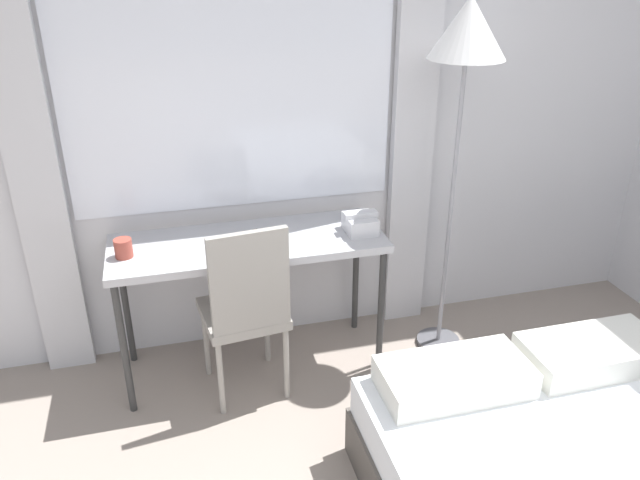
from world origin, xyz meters
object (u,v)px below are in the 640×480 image
object	(u,v)px
standing_lamp	(467,48)
telephone	(360,223)
desk	(249,251)
book	(242,240)
mug	(123,248)
desk_chair	(246,305)

from	to	relation	value
standing_lamp	telephone	distance (m)	1.00
desk	book	size ratio (longest dim) A/B	5.34
standing_lamp	mug	world-z (taller)	standing_lamp
telephone	book	distance (m)	0.62
telephone	standing_lamp	bearing A→B (deg)	-3.29
telephone	mug	xyz separation A→B (m)	(-1.19, 0.01, -0.00)
desk	telephone	size ratio (longest dim) A/B	7.62
telephone	book	size ratio (longest dim) A/B	0.70
telephone	book	world-z (taller)	telephone
mug	telephone	bearing A→B (deg)	-0.63
telephone	mug	distance (m)	1.19
desk	standing_lamp	bearing A→B (deg)	-4.10
desk	desk_chair	distance (m)	0.30
book	mug	world-z (taller)	mug
book	desk_chair	bearing A→B (deg)	-97.42
telephone	mug	size ratio (longest dim) A/B	1.97
standing_lamp	book	xyz separation A→B (m)	(-1.12, 0.05, -0.90)
standing_lamp	telephone	world-z (taller)	standing_lamp
desk_chair	mug	world-z (taller)	desk_chair
mug	desk_chair	bearing A→B (deg)	-20.86
desk_chair	book	xyz separation A→B (m)	(0.03, 0.22, 0.25)
standing_lamp	mug	xyz separation A→B (m)	(-1.69, 0.04, -0.87)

